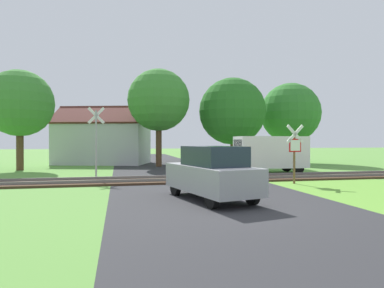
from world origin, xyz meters
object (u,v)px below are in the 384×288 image
(crossing_sign_far, at_px, (96,138))
(tree_center, at_px, (159,100))
(tree_right, at_px, (232,111))
(stop_sign_near, at_px, (295,149))
(tree_left, at_px, (20,103))
(tree_far, at_px, (290,113))
(parked_car, at_px, (211,173))
(mail_truck, at_px, (268,153))
(house, at_px, (103,142))

(crossing_sign_far, height_order, tree_center, tree_center)
(tree_right, bearing_deg, tree_center, -177.96)
(stop_sign_near, relative_size, tree_left, 0.40)
(tree_right, distance_m, tree_far, 6.35)
(tree_right, height_order, parked_car, tree_right)
(tree_center, height_order, tree_far, tree_center)
(tree_left, distance_m, mail_truck, 16.61)
(tree_center, bearing_deg, mail_truck, -48.86)
(crossing_sign_far, relative_size, tree_right, 0.52)
(tree_right, xyz_separation_m, mail_truck, (-0.11, -6.97, -3.13))
(stop_sign_near, bearing_deg, parked_car, 31.59)
(crossing_sign_far, xyz_separation_m, tree_far, (16.25, 10.19, 2.37))
(crossing_sign_far, relative_size, tree_left, 0.55)
(crossing_sign_far, height_order, tree_right, tree_right)
(tree_left, bearing_deg, parked_car, -55.78)
(stop_sign_near, height_order, house, house)
(stop_sign_near, distance_m, parked_car, 5.94)
(tree_far, distance_m, parked_car, 21.44)
(house, height_order, tree_center, tree_center)
(mail_truck, bearing_deg, tree_right, 1.19)
(tree_center, bearing_deg, tree_far, 9.36)
(stop_sign_near, xyz_separation_m, mail_truck, (1.08, 5.20, -0.34))
(tree_left, xyz_separation_m, mail_truck, (15.39, -5.35, -3.23))
(tree_left, bearing_deg, tree_right, 6.00)
(tree_left, relative_size, mail_truck, 1.35)
(house, height_order, tree_left, tree_left)
(tree_center, bearing_deg, crossing_sign_far, -116.85)
(tree_left, distance_m, tree_center, 9.61)
(stop_sign_near, bearing_deg, house, -63.57)
(house, distance_m, tree_far, 16.76)
(house, bearing_deg, crossing_sign_far, -72.69)
(house, xyz_separation_m, tree_center, (4.30, -4.23, 3.20))
(tree_right, relative_size, parked_car, 1.66)
(crossing_sign_far, xyz_separation_m, mail_truck, (10.05, 1.43, -0.88))
(stop_sign_near, height_order, tree_far, tree_far)
(tree_far, bearing_deg, crossing_sign_far, -147.92)
(parked_car, bearing_deg, stop_sign_near, 21.31)
(tree_right, xyz_separation_m, tree_center, (-6.01, -0.21, 0.72))
(house, bearing_deg, parked_car, -61.08)
(house, bearing_deg, tree_far, 8.86)
(stop_sign_near, xyz_separation_m, tree_center, (-4.83, 11.96, 3.51))
(tree_right, bearing_deg, tree_left, -174.00)
(stop_sign_near, bearing_deg, tree_far, -120.53)
(tree_left, distance_m, tree_far, 21.85)
(tree_far, xyz_separation_m, mail_truck, (-6.20, -8.76, -3.25))
(stop_sign_near, relative_size, crossing_sign_far, 0.73)
(house, bearing_deg, stop_sign_near, -43.98)
(tree_left, distance_m, parked_car, 17.18)
(tree_right, bearing_deg, house, 158.73)
(tree_center, bearing_deg, house, 135.47)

